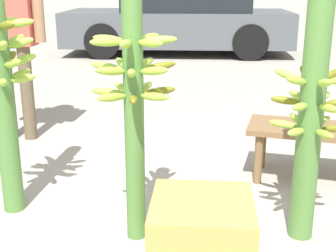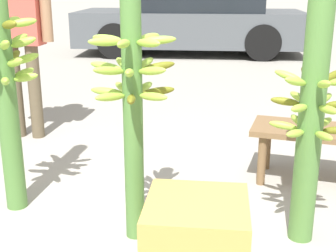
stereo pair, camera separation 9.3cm
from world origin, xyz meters
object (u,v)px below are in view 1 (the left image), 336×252
(banana_stalk_center, at_px, (134,100))
(banana_stalk_left, at_px, (0,73))
(vendor_person, at_px, (11,23))
(parked_car, at_px, (180,20))
(banana_stalk_right, at_px, (311,113))
(market_bench, at_px, (322,136))
(produce_crate, at_px, (201,246))

(banana_stalk_center, bearing_deg, banana_stalk_left, 162.36)
(banana_stalk_left, height_order, vendor_person, vendor_person)
(banana_stalk_left, relative_size, parked_car, 0.39)
(banana_stalk_right, xyz_separation_m, market_bench, (0.28, 0.79, -0.39))
(parked_car, bearing_deg, vendor_person, 166.42)
(banana_stalk_left, height_order, parked_car, banana_stalk_left)
(banana_stalk_center, bearing_deg, parked_car, 91.27)
(vendor_person, xyz_separation_m, market_bench, (2.54, -0.77, -0.71))
(banana_stalk_center, relative_size, vendor_person, 0.84)
(banana_stalk_center, distance_m, produce_crate, 0.83)
(banana_stalk_center, xyz_separation_m, produce_crate, (0.37, -0.46, -0.58))
(banana_stalk_left, relative_size, market_bench, 1.54)
(market_bench, bearing_deg, parked_car, 113.71)
(banana_stalk_right, distance_m, produce_crate, 0.93)
(banana_stalk_right, height_order, market_bench, banana_stalk_right)
(vendor_person, height_order, produce_crate, vendor_person)
(banana_stalk_right, height_order, vendor_person, vendor_person)
(parked_car, xyz_separation_m, produce_crate, (0.53, -7.54, -0.42))
(market_bench, bearing_deg, banana_stalk_center, -133.12)
(market_bench, bearing_deg, banana_stalk_left, -152.24)
(banana_stalk_center, height_order, produce_crate, banana_stalk_center)
(banana_stalk_left, bearing_deg, produce_crate, -31.04)
(market_bench, bearing_deg, vendor_person, 174.29)
(parked_car, height_order, produce_crate, parked_car)
(banana_stalk_left, relative_size, banana_stalk_right, 1.18)
(produce_crate, bearing_deg, vendor_person, 128.85)
(banana_stalk_right, relative_size, vendor_person, 0.83)
(banana_stalk_right, height_order, produce_crate, banana_stalk_right)
(banana_stalk_right, distance_m, market_bench, 0.93)
(banana_stalk_right, bearing_deg, banana_stalk_center, -174.91)
(banana_stalk_center, distance_m, market_bench, 1.57)
(produce_crate, bearing_deg, parked_car, 94.03)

